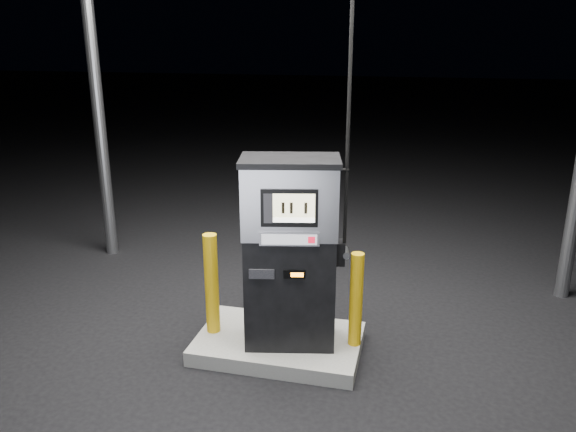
# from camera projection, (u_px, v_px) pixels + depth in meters

# --- Properties ---
(ground) EXTENTS (80.00, 80.00, 0.00)m
(ground) POSITION_uv_depth(u_px,v_px,m) (279.00, 350.00, 5.58)
(ground) COLOR black
(ground) RESTS_ON ground
(pump_island) EXTENTS (1.60, 1.00, 0.15)m
(pump_island) POSITION_uv_depth(u_px,v_px,m) (279.00, 343.00, 5.56)
(pump_island) COLOR slate
(pump_island) RESTS_ON ground
(fuel_dispenser) EXTENTS (1.04, 0.71, 3.76)m
(fuel_dispenser) POSITION_uv_depth(u_px,v_px,m) (290.00, 251.00, 5.19)
(fuel_dispenser) COLOR black
(fuel_dispenser) RESTS_ON pump_island
(bollard_left) EXTENTS (0.16, 0.16, 1.03)m
(bollard_left) POSITION_uv_depth(u_px,v_px,m) (212.00, 284.00, 5.50)
(bollard_left) COLOR #E0A90C
(bollard_left) RESTS_ON pump_island
(bollard_right) EXTENTS (0.16, 0.16, 0.93)m
(bollard_right) POSITION_uv_depth(u_px,v_px,m) (356.00, 300.00, 5.27)
(bollard_right) COLOR #E0A90C
(bollard_right) RESTS_ON pump_island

